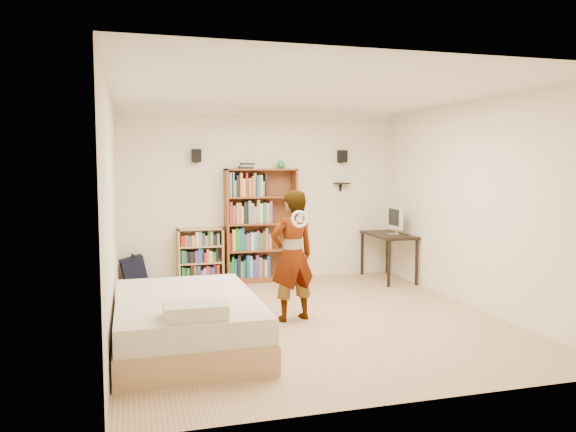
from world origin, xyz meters
name	(u,v)px	position (x,y,z in m)	size (l,w,h in m)	color
ground	(309,319)	(0.00, 0.00, 0.00)	(4.50, 5.00, 0.01)	tan
room_shell	(309,173)	(0.00, 0.00, 1.76)	(4.52, 5.02, 2.71)	silver
crown_molding	(310,95)	(0.00, 0.00, 2.67)	(4.50, 5.00, 0.06)	white
speaker_left	(196,156)	(-1.05, 2.40, 2.00)	(0.14, 0.12, 0.20)	black
speaker_right	(342,156)	(1.35, 2.40, 2.00)	(0.14, 0.12, 0.20)	black
wall_shelf	(342,183)	(1.35, 2.41, 1.55)	(0.25, 0.16, 0.03)	black
tall_bookshelf	(261,225)	(-0.05, 2.33, 0.90)	(1.14, 0.33, 1.80)	brown
low_bookshelf	(201,256)	(-1.01, 2.37, 0.44)	(0.70, 0.26, 0.88)	tan
computer_desk	(388,257)	(1.96, 1.88, 0.37)	(0.55, 1.10, 0.75)	black
imac	(394,220)	(2.01, 1.79, 0.97)	(0.09, 0.45, 0.45)	silver
daybed	(187,315)	(-1.52, -0.62, 0.32)	(1.42, 2.19, 0.64)	beige
person	(292,256)	(-0.21, 0.01, 0.78)	(0.57, 0.37, 1.56)	black
wii_wheel	(299,219)	(-0.21, -0.28, 1.25)	(0.20, 0.20, 0.03)	silver
navy_bag	(134,272)	(-2.02, 2.33, 0.25)	(0.37, 0.24, 0.50)	black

